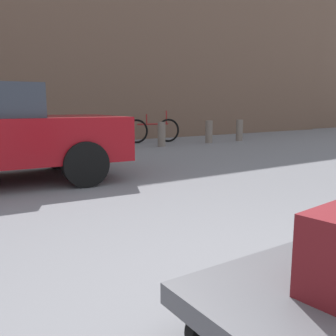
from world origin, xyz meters
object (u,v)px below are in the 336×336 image
Objects in this scene: bicycle_leaning at (153,130)px; bollard_kerb_near at (117,137)px; bollard_corner at (239,130)px; bollard_kerb_mid at (162,134)px; luggage_cart at (314,297)px; bollard_kerb_far at (209,132)px.

bicycle_leaning is 2.00m from bollard_kerb_near.
bollard_corner is (2.61, -1.04, -0.04)m from bicycle_leaning.
bollard_kerb_mid is (-0.35, -1.04, -0.04)m from bicycle_leaning.
luggage_cart is at bearing -109.51° from bollard_kerb_near.
bicycle_leaning is (4.41, 8.68, 0.11)m from luggage_cart.
luggage_cart is 1.74× the size of bollard_corner.
luggage_cart is 10.37m from bollard_corner.
bicycle_leaning is 2.59× the size of bollard_kerb_far.
bicycle_leaning is at bearing 158.32° from bollard_corner.
luggage_cart is 9.56m from bollard_kerb_far.
bicycle_leaning is at bearing 63.05° from luggage_cart.
luggage_cart is at bearing -132.57° from bollard_corner.
bollard_kerb_mid is (4.06, 7.64, 0.07)m from luggage_cart.
bollard_corner is at bearing 0.00° from bollard_kerb_far.
bicycle_leaning is at bearing 31.28° from bollard_kerb_near.
bollard_kerb_near and bollard_kerb_far have the same top height.
bollard_corner reaches higher than luggage_cart.
bollard_kerb_near and bollard_kerb_mid have the same top height.
bollard_kerb_near is at bearing 180.00° from bollard_kerb_far.
bollard_kerb_near is at bearing 180.00° from bollard_kerb_mid.
luggage_cart is at bearing -116.95° from bicycle_leaning.
bollard_kerb_near is 1.36m from bollard_kerb_mid.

